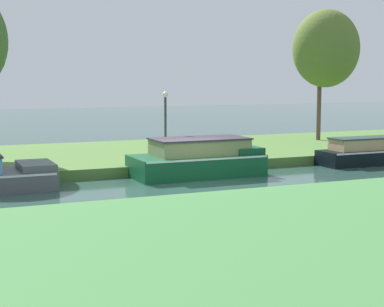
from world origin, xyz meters
TOP-DOWN VIEW (x-y plane):
  - ground_plane at (0.00, 0.00)m, footprint 120.00×120.00m
  - riverbank_far at (0.00, 7.00)m, footprint 72.00×10.00m
  - riverbank_near at (0.00, -9.00)m, footprint 72.00×10.00m
  - black_narrowboat at (9.68, 1.20)m, footprint 6.24×1.55m
  - forest_cruiser at (0.65, 1.20)m, footprint 5.09×2.41m
  - willow_tree_centre at (11.03, 7.42)m, footprint 3.67×3.53m
  - lamp_post at (0.15, 3.54)m, footprint 0.24×0.24m
  - mooring_post_near at (3.56, 2.57)m, footprint 0.19×0.19m

SIDE VIEW (x-z plane):
  - ground_plane at x=0.00m, z-range 0.00..0.00m
  - riverbank_far at x=0.00m, z-range 0.00..0.40m
  - riverbank_near at x=0.00m, z-range 0.00..0.40m
  - black_narrowboat at x=9.68m, z-range -0.07..1.15m
  - forest_cruiser at x=0.65m, z-range -0.08..1.42m
  - mooring_post_near at x=3.56m, z-range 0.40..1.01m
  - lamp_post at x=0.15m, z-range 0.77..3.64m
  - willow_tree_centre at x=11.03m, z-range 1.85..8.99m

